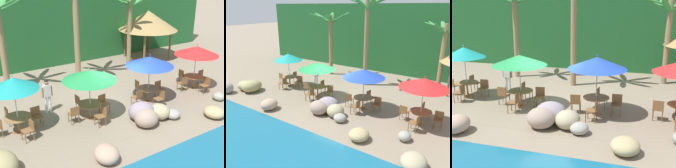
% 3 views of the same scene
% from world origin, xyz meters
% --- Properties ---
extents(ground_plane, '(120.00, 120.00, 0.00)m').
position_xyz_m(ground_plane, '(0.00, 0.00, 0.00)').
color(ground_plane, gray).
extents(terrace_deck, '(18.00, 5.20, 0.01)m').
position_xyz_m(terrace_deck, '(0.00, 0.00, 0.00)').
color(terrace_deck, gray).
rests_on(terrace_deck, ground).
extents(foliage_backdrop, '(28.00, 2.40, 6.00)m').
position_xyz_m(foliage_backdrop, '(0.00, 9.00, 3.00)').
color(foliage_backdrop, '#1E5628').
rests_on(foliage_backdrop, ground).
extents(rock_seawall, '(14.21, 3.35, 0.83)m').
position_xyz_m(rock_seawall, '(-1.89, -2.42, 0.36)').
color(rock_seawall, gray).
rests_on(rock_seawall, ground).
extents(umbrella_teal, '(2.06, 2.06, 2.59)m').
position_xyz_m(umbrella_teal, '(-4.53, 0.28, 2.23)').
color(umbrella_teal, silver).
rests_on(umbrella_teal, ground).
extents(dining_table_teal, '(1.10, 1.10, 0.74)m').
position_xyz_m(dining_table_teal, '(-4.53, 0.28, 0.61)').
color(dining_table_teal, olive).
rests_on(dining_table_teal, ground).
extents(chair_teal_seaward, '(0.45, 0.46, 0.87)m').
position_xyz_m(chair_teal_seaward, '(-3.69, 0.43, 0.51)').
color(chair_teal_seaward, brown).
rests_on(chair_teal_seaward, ground).
extents(chair_teal_inland, '(0.46, 0.45, 0.87)m').
position_xyz_m(chair_teal_inland, '(-4.69, 1.12, 0.51)').
color(chair_teal_inland, brown).
rests_on(chair_teal_inland, ground).
extents(chair_teal_left, '(0.47, 0.48, 0.87)m').
position_xyz_m(chair_teal_left, '(-5.39, 0.29, 0.51)').
color(chair_teal_left, brown).
rests_on(chair_teal_left, ground).
extents(chair_teal_right, '(0.48, 0.48, 0.87)m').
position_xyz_m(chair_teal_right, '(-4.32, -0.55, 0.51)').
color(chair_teal_right, brown).
rests_on(chair_teal_right, ground).
extents(umbrella_green, '(2.43, 2.43, 2.46)m').
position_xyz_m(umbrella_green, '(-1.38, -0.24, 2.12)').
color(umbrella_green, silver).
rests_on(umbrella_green, ground).
extents(dining_table_green, '(1.10, 1.10, 0.74)m').
position_xyz_m(dining_table_green, '(-1.38, -0.24, 0.61)').
color(dining_table_green, olive).
rests_on(dining_table_green, ground).
extents(chair_green_seaward, '(0.48, 0.48, 0.87)m').
position_xyz_m(chair_green_seaward, '(-0.56, -0.03, 0.51)').
color(chair_green_seaward, brown).
rests_on(chair_green_seaward, ground).
extents(chair_green_inland, '(0.45, 0.44, 0.87)m').
position_xyz_m(chair_green_inland, '(-1.52, 0.60, 0.51)').
color(chair_green_inland, brown).
rests_on(chair_green_inland, ground).
extents(chair_green_left, '(0.43, 0.43, 0.87)m').
position_xyz_m(chair_green_left, '(-2.23, -0.32, 0.51)').
color(chair_green_left, brown).
rests_on(chair_green_left, ground).
extents(chair_green_right, '(0.44, 0.44, 0.87)m').
position_xyz_m(chair_green_right, '(-1.26, -1.09, 0.51)').
color(chair_green_right, brown).
rests_on(chair_green_right, ground).
extents(umbrella_blue, '(2.43, 2.43, 2.54)m').
position_xyz_m(umbrella_blue, '(2.04, -0.23, 2.19)').
color(umbrella_blue, silver).
rests_on(umbrella_blue, ground).
extents(dining_table_blue, '(1.10, 1.10, 0.74)m').
position_xyz_m(dining_table_blue, '(2.04, -0.23, 0.61)').
color(dining_table_blue, olive).
rests_on(dining_table_blue, ground).
extents(chair_blue_seaward, '(0.44, 0.44, 0.87)m').
position_xyz_m(chair_blue_seaward, '(2.89, -0.10, 0.51)').
color(chair_blue_seaward, brown).
rests_on(chair_blue_seaward, ground).
extents(chair_blue_inland, '(0.48, 0.48, 0.87)m').
position_xyz_m(chair_blue_inland, '(2.07, 0.63, 0.51)').
color(chair_blue_inland, brown).
rests_on(chair_blue_inland, ground).
extents(chair_blue_left, '(0.47, 0.48, 0.87)m').
position_xyz_m(chair_blue_left, '(1.21, -0.43, 0.51)').
color(chair_blue_left, brown).
rests_on(chair_blue_left, ground).
extents(chair_blue_right, '(0.44, 0.43, 0.87)m').
position_xyz_m(chair_blue_right, '(2.10, -1.08, 0.51)').
color(chair_blue_right, brown).
rests_on(chair_blue_right, ground).
extents(umbrella_red, '(2.45, 2.45, 2.61)m').
position_xyz_m(umbrella_red, '(5.38, -0.24, 2.25)').
color(umbrella_red, silver).
rests_on(umbrella_red, ground).
extents(dining_table_red, '(1.10, 1.10, 0.74)m').
position_xyz_m(dining_table_red, '(5.38, -0.24, 0.61)').
color(dining_table_red, olive).
rests_on(dining_table_red, ground).
extents(chair_red_seaward, '(0.44, 0.44, 0.87)m').
position_xyz_m(chair_red_seaward, '(6.22, -0.12, 0.51)').
color(chair_red_seaward, brown).
rests_on(chair_red_seaward, ground).
extents(chair_red_inland, '(0.46, 0.45, 0.87)m').
position_xyz_m(chair_red_inland, '(5.36, 0.62, 0.51)').
color(chair_red_inland, brown).
rests_on(chair_red_inland, ground).
extents(chair_red_left, '(0.45, 0.46, 0.87)m').
position_xyz_m(chair_red_left, '(4.52, -0.27, 0.51)').
color(chair_red_left, brown).
rests_on(chair_red_left, ground).
extents(chair_red_right, '(0.46, 0.45, 0.87)m').
position_xyz_m(chair_red_right, '(5.41, -1.09, 0.51)').
color(chair_red_right, brown).
rests_on(chair_red_right, ground).
extents(palm_tree_nearest, '(3.42, 3.19, 5.31)m').
position_xyz_m(palm_tree_nearest, '(-3.89, 4.69, 3.64)').
color(palm_tree_nearest, olive).
rests_on(palm_tree_nearest, ground).
extents(palm_tree_second, '(3.49, 3.41, 6.50)m').
position_xyz_m(palm_tree_second, '(0.00, 3.78, 4.47)').
color(palm_tree_second, olive).
rests_on(palm_tree_second, ground).
extents(palm_tree_third, '(2.83, 2.73, 4.84)m').
position_xyz_m(palm_tree_third, '(4.93, 5.60, 3.36)').
color(palm_tree_third, olive).
rests_on(palm_tree_third, ground).
extents(waiter_in_white, '(0.52, 0.21, 1.70)m').
position_xyz_m(waiter_in_white, '(-2.82, 1.32, 0.99)').
color(waiter_in_white, white).
rests_on(waiter_in_white, ground).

